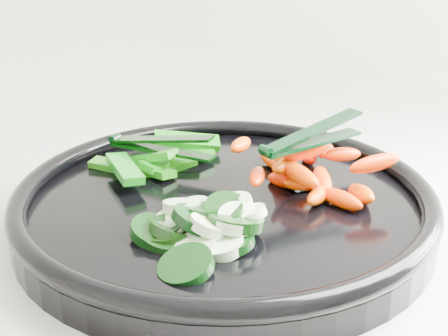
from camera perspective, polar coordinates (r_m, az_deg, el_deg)
name	(u,v)px	position (r m, az deg, el deg)	size (l,w,h in m)	color
veggie_tray	(224,204)	(0.56, 0.00, -3.28)	(0.42, 0.42, 0.04)	black
cucumber_pile	(198,226)	(0.49, -2.43, -5.33)	(0.12, 0.13, 0.04)	black
carrot_pile	(309,169)	(0.58, 7.77, -0.08)	(0.14, 0.15, 0.06)	#F54E00
pepper_pile	(156,160)	(0.63, -6.20, 0.75)	(0.14, 0.10, 0.04)	#09620F
tong_carrot	(310,138)	(0.57, 7.86, 2.78)	(0.11, 0.04, 0.02)	black
tong_pepper	(158,144)	(0.62, -6.02, 2.17)	(0.09, 0.09, 0.02)	black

